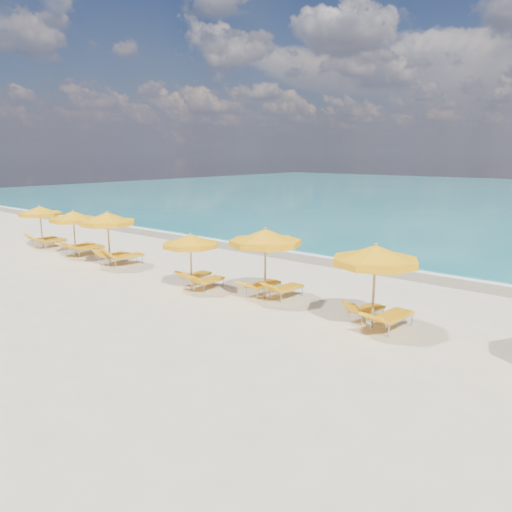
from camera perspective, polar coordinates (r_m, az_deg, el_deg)
The scene contains 22 objects.
ground_plane at distance 17.82m, azimuth -3.10°, elevation -4.54°, with size 120.00×120.00×0.00m, color beige.
wet_sand_band at distance 23.60m, azimuth 9.23°, elevation -0.60°, with size 120.00×2.60×0.01m, color tan.
foam_line at distance 24.28m, azimuth 10.19°, elevation -0.28°, with size 120.00×1.20×0.03m, color white.
whitecap_near at distance 34.74m, azimuth 8.85°, elevation 3.39°, with size 14.00×0.36×0.05m, color white.
umbrella_0 at distance 29.00m, azimuth -23.47°, elevation 4.70°, with size 2.53×2.53×2.24m.
umbrella_1 at distance 25.75m, azimuth -20.17°, elevation 4.23°, with size 2.86×2.86×2.27m.
umbrella_2 at distance 22.91m, azimuth -16.62°, elevation 4.07°, with size 3.03×3.03×2.48m.
umbrella_3 at distance 18.42m, azimuth -7.50°, elevation 1.69°, with size 2.77×2.77×2.12m.
umbrella_4 at distance 16.97m, azimuth 1.07°, elevation 2.08°, with size 2.54×2.54×2.52m.
umbrella_5 at distance 14.46m, azimuth 13.48°, elevation 0.03°, with size 2.62×2.62×2.51m.
lounger_0_left at distance 29.65m, azimuth -23.08°, elevation 1.55°, with size 0.63×1.72×0.77m.
lounger_0_right at distance 28.88m, azimuth -22.21°, elevation 1.36°, with size 0.70×1.78×0.67m.
lounger_1_left at distance 26.56m, azimuth -19.54°, elevation 0.76°, with size 0.93×2.03×0.74m.
lounger_1_right at distance 25.85m, azimuth -18.71°, elevation 0.55°, with size 0.74×2.01×0.84m.
lounger_2_left at distance 23.80m, azimuth -16.01°, elevation -0.25°, with size 0.83×1.80×0.85m.
lounger_2_right at distance 23.26m, azimuth -14.70°, elevation -0.41°, with size 0.99×1.98×0.92m.
lounger_3_left at distance 19.44m, azimuth -6.86°, elevation -2.60°, with size 0.75×1.70×0.70m.
lounger_3_right at distance 18.63m, azimuth -5.50°, elevation -3.20°, with size 0.66×1.69×0.73m.
lounger_4_left at distance 17.88m, azimuth 0.71°, elevation -3.75°, with size 0.68×1.86×0.68m.
lounger_4_right at distance 17.48m, azimuth 3.39°, elevation -4.15°, with size 0.69×1.78×0.74m.
lounger_5_left at distance 15.61m, azimuth 12.41°, elevation -6.44°, with size 0.78×1.62×0.76m.
lounger_5_right at distance 14.93m, azimuth 15.14°, elevation -7.28°, with size 0.83×2.05×0.76m.
Camera 1 is at (11.69, -12.48, 5.02)m, focal length 35.00 mm.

